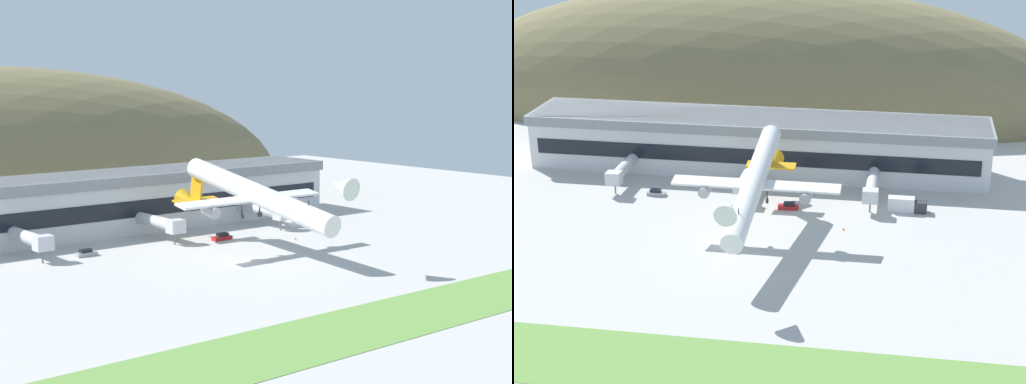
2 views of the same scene
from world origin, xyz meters
TOP-DOWN VIEW (x-y plane):
  - ground_plane at (0.00, 0.00)m, footprint 323.32×323.32m
  - grass_strip_foreground at (0.00, -43.75)m, footprint 290.99×16.64m
  - hill_backdrop at (-12.11, 99.81)m, footprint 203.91×63.71m
  - terminal_building at (-0.68, 46.10)m, footprint 112.45×18.54m
  - jetway_0 at (-29.88, 28.85)m, footprint 3.38×15.42m
  - jetway_1 at (-0.14, 28.55)m, footprint 3.38×16.01m
  - jetway_2 at (28.45, 27.95)m, footprint 3.38×17.14m
  - cargo_airplane at (6.31, 4.43)m, footprint 33.97×53.37m
  - service_car_0 at (10.73, 21.21)m, footprint 4.52×1.93m
  - service_car_1 at (-20.35, 24.48)m, footprint 4.30×1.87m
  - fuel_truck at (36.23, 24.11)m, footprint 8.42×2.49m
  - traffic_cone_0 at (23.64, 11.59)m, footprint 0.52×0.52m

SIDE VIEW (x-z plane):
  - ground_plane at x=0.00m, z-range 0.00..0.00m
  - hill_backdrop at x=-12.11m, z-range -38.38..38.38m
  - grass_strip_foreground at x=0.00m, z-range 0.00..0.08m
  - traffic_cone_0 at x=23.64m, z-range -0.01..0.57m
  - service_car_1 at x=-20.35m, z-range -0.13..1.33m
  - service_car_0 at x=10.73m, z-range -0.14..1.43m
  - fuel_truck at x=36.23m, z-range -0.09..3.06m
  - jetway_0 at x=-29.88m, z-range 1.28..6.71m
  - jetway_1 at x=-0.14m, z-range 1.28..6.71m
  - jetway_2 at x=28.45m, z-range 1.28..6.71m
  - terminal_building at x=-0.68m, z-range 0.89..14.37m
  - cargo_airplane at x=6.31m, z-range 5.64..18.54m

